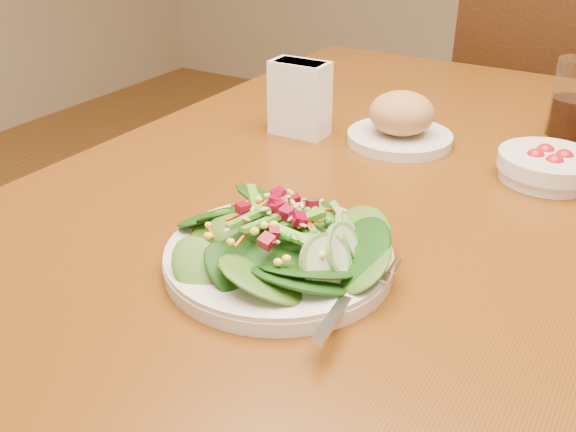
{
  "coord_description": "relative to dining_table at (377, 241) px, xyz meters",
  "views": [
    {
      "loc": [
        0.32,
        -0.79,
        1.14
      ],
      "look_at": [
        -0.0,
        -0.25,
        0.8
      ],
      "focal_mm": 40.0,
      "sensor_mm": 36.0,
      "label": 1
    }
  ],
  "objects": [
    {
      "name": "salad_plate",
      "position": [
        0.0,
        -0.27,
        0.13
      ],
      "size": [
        0.26,
        0.25,
        0.07
      ],
      "rotation": [
        0.0,
        0.0,
        0.33
      ],
      "color": "silver",
      "rests_on": "dining_table"
    },
    {
      "name": "tomato_bowl",
      "position": [
        0.2,
        0.12,
        0.12
      ],
      "size": [
        0.14,
        0.14,
        0.05
      ],
      "color": "silver",
      "rests_on": "dining_table"
    },
    {
      "name": "napkin_holder",
      "position": [
        -0.2,
        0.1,
        0.17
      ],
      "size": [
        0.1,
        0.05,
        0.12
      ],
      "rotation": [
        0.0,
        0.0,
        0.02
      ],
      "color": "white",
      "rests_on": "dining_table"
    },
    {
      "name": "chair_far",
      "position": [
        0.02,
        1.05,
        -0.14
      ],
      "size": [
        0.44,
        0.45,
        0.95
      ],
      "rotation": [
        0.0,
        0.0,
        3.15
      ],
      "color": "#411D0C",
      "rests_on": "ground_plane"
    },
    {
      "name": "dining_table",
      "position": [
        0.0,
        0.0,
        0.0
      ],
      "size": [
        0.9,
        1.4,
        0.75
      ],
      "color": "#6A320A",
      "rests_on": "ground_plane"
    },
    {
      "name": "drinking_glass",
      "position": [
        0.19,
        0.33,
        0.16
      ],
      "size": [
        0.07,
        0.07,
        0.13
      ],
      "color": "silver",
      "rests_on": "dining_table"
    },
    {
      "name": "bread_plate",
      "position": [
        -0.03,
        0.15,
        0.14
      ],
      "size": [
        0.17,
        0.17,
        0.09
      ],
      "color": "silver",
      "rests_on": "dining_table"
    }
  ]
}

